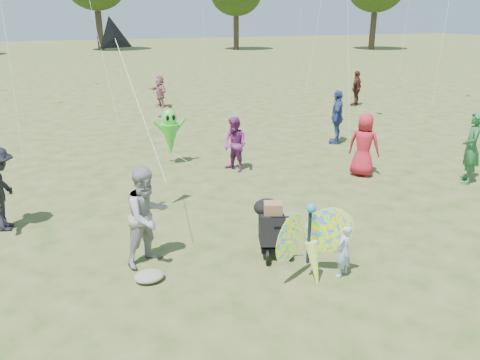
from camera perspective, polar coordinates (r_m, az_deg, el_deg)
name	(u,v)px	position (r m, az deg, el deg)	size (l,w,h in m)	color
ground	(278,257)	(9.19, 4.59, -9.29)	(160.00, 160.00, 0.00)	#51592B
child_girl	(344,251)	(8.53, 12.53, -8.39)	(0.36, 0.24, 1.00)	#A3B8E7
adult_man	(147,216)	(8.74, -11.22, -4.35)	(0.91, 0.71, 1.88)	gray
grey_bag	(149,276)	(8.53, -11.01, -11.44)	(0.53, 0.44, 0.17)	gray
crowd_a	(364,145)	(13.76, 14.87, 4.14)	(0.88, 0.57, 1.81)	#AC1B2A
crowd_b	(1,189)	(11.14, -27.12, -1.00)	(1.19, 0.68, 1.84)	black
crowd_c	(337,117)	(17.09, 11.74, 7.53)	(1.11, 0.46, 1.90)	navy
crowd_e	(235,145)	(13.73, -0.61, 4.35)	(0.78, 0.61, 1.61)	#76276F
crowd_f	(471,148)	(14.18, 26.38, 3.53)	(0.72, 0.47, 1.98)	#235F32
crowd_h	(356,88)	(24.58, 14.01, 10.80)	(1.01, 0.42, 1.73)	#492018
crowd_j	(160,91)	(23.83, -9.74, 10.62)	(1.45, 0.46, 1.56)	#9E5A6C
jogging_stroller	(271,224)	(9.06, 3.74, -5.35)	(0.73, 1.13, 1.09)	black
butterfly_kite	(311,244)	(8.21, 8.69, -7.71)	(1.74, 0.75, 1.63)	#FF5F28
delta_kite_rig	(115,38)	(9.88, -15.00, 16.36)	(0.94, 2.14, 2.90)	black
alien_kite	(170,134)	(14.45, -8.52, 5.60)	(1.12, 0.69, 1.74)	green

